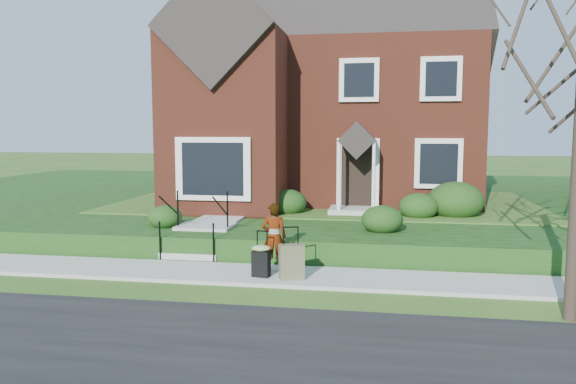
% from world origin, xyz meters
% --- Properties ---
extents(ground, '(120.00, 120.00, 0.00)m').
position_xyz_m(ground, '(0.00, 0.00, 0.00)').
color(ground, '#2D5119').
rests_on(ground, ground).
extents(street, '(60.00, 6.00, 0.01)m').
position_xyz_m(street, '(0.00, -5.00, 0.01)').
color(street, black).
rests_on(street, ground).
extents(sidewalk, '(60.00, 1.60, 0.08)m').
position_xyz_m(sidewalk, '(0.00, 0.00, 0.04)').
color(sidewalk, '#9E9B93').
rests_on(sidewalk, ground).
extents(terrace, '(44.00, 20.00, 0.60)m').
position_xyz_m(terrace, '(4.00, 10.90, 0.30)').
color(terrace, black).
rests_on(terrace, ground).
extents(walkway, '(1.20, 6.00, 0.06)m').
position_xyz_m(walkway, '(-2.50, 5.00, 0.63)').
color(walkway, '#9E9B93').
rests_on(walkway, terrace).
extents(main_house, '(10.40, 10.20, 9.40)m').
position_xyz_m(main_house, '(-0.21, 9.61, 5.26)').
color(main_house, maroon).
rests_on(main_house, terrace).
extents(front_steps, '(1.40, 2.02, 1.50)m').
position_xyz_m(front_steps, '(-2.50, 1.84, 0.47)').
color(front_steps, '#9E9B93').
rests_on(front_steps, ground).
extents(foundation_shrubs, '(9.56, 4.36, 1.13)m').
position_xyz_m(foundation_shrubs, '(0.80, 4.85, 1.07)').
color(foundation_shrubs, black).
rests_on(foundation_shrubs, terrace).
extents(woman, '(0.59, 0.45, 1.47)m').
position_xyz_m(woman, '(-0.31, 0.24, 0.82)').
color(woman, '#999999').
rests_on(woman, sidewalk).
extents(suitcase_black, '(0.45, 0.39, 0.96)m').
position_xyz_m(suitcase_black, '(-0.48, -0.28, 0.45)').
color(suitcase_black, black).
rests_on(suitcase_black, sidewalk).
extents(suitcase_olive, '(0.56, 0.43, 1.07)m').
position_xyz_m(suitcase_olive, '(0.17, -0.35, 0.44)').
color(suitcase_olive, brown).
rests_on(suitcase_olive, sidewalk).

